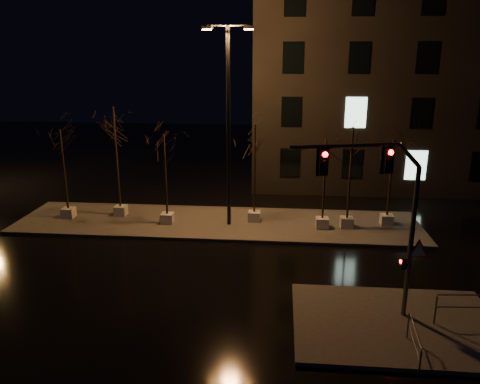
# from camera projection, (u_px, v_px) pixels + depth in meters

# --- Properties ---
(ground) EXTENTS (90.00, 90.00, 0.00)m
(ground) POSITION_uv_depth(u_px,v_px,m) (198.00, 272.00, 20.01)
(ground) COLOR black
(ground) RESTS_ON ground
(median) EXTENTS (22.00, 5.00, 0.15)m
(median) POSITION_uv_depth(u_px,v_px,m) (217.00, 223.00, 25.73)
(median) COLOR #484540
(median) RESTS_ON ground
(sidewalk_corner) EXTENTS (7.00, 5.00, 0.15)m
(sidewalk_corner) POSITION_uv_depth(u_px,v_px,m) (396.00, 324.00, 15.99)
(sidewalk_corner) COLOR #484540
(sidewalk_corner) RESTS_ON ground
(building) EXTENTS (25.00, 12.00, 15.00)m
(building) POSITION_uv_depth(u_px,v_px,m) (430.00, 76.00, 33.91)
(building) COLOR black
(building) RESTS_ON ground
(tree_0) EXTENTS (1.80, 1.80, 5.13)m
(tree_0) POSITION_uv_depth(u_px,v_px,m) (62.00, 149.00, 25.28)
(tree_0) COLOR silver
(tree_0) RESTS_ON median
(tree_1) EXTENTS (1.80, 1.80, 6.29)m
(tree_1) POSITION_uv_depth(u_px,v_px,m) (115.00, 132.00, 25.39)
(tree_1) COLOR silver
(tree_1) RESTS_ON median
(tree_2) EXTENTS (1.80, 1.80, 4.98)m
(tree_2) POSITION_uv_depth(u_px,v_px,m) (165.00, 155.00, 24.41)
(tree_2) COLOR silver
(tree_2) RESTS_ON median
(tree_3) EXTENTS (1.80, 1.80, 5.53)m
(tree_3) POSITION_uv_depth(u_px,v_px,m) (255.00, 146.00, 24.61)
(tree_3) COLOR silver
(tree_3) RESTS_ON median
(tree_4) EXTENTS (1.80, 1.80, 4.86)m
(tree_4) POSITION_uv_depth(u_px,v_px,m) (325.00, 160.00, 23.75)
(tree_4) COLOR silver
(tree_4) RESTS_ON median
(tree_5) EXTENTS (1.80, 1.80, 5.49)m
(tree_5) POSITION_uv_depth(u_px,v_px,m) (352.00, 150.00, 23.67)
(tree_5) COLOR silver
(tree_5) RESTS_ON median
(tree_6) EXTENTS (1.80, 1.80, 4.80)m
(tree_6) POSITION_uv_depth(u_px,v_px,m) (392.00, 158.00, 24.25)
(tree_6) COLOR silver
(tree_6) RESTS_ON median
(traffic_signal_mast) EXTENTS (4.92, 1.22, 6.14)m
(traffic_signal_mast) POSITION_uv_depth(u_px,v_px,m) (386.00, 207.00, 15.19)
(traffic_signal_mast) COLOR #54565B
(traffic_signal_mast) RESTS_ON sidewalk_corner
(streetlight_main) EXTENTS (2.55, 0.31, 10.23)m
(streetlight_main) POSITION_uv_depth(u_px,v_px,m) (228.00, 114.00, 23.68)
(streetlight_main) COLOR black
(streetlight_main) RESTS_ON median
(guard_rail_a) EXTENTS (2.56, 0.25, 1.11)m
(guard_rail_a) POSITION_uv_depth(u_px,v_px,m) (474.00, 305.00, 15.68)
(guard_rail_a) COLOR #54565B
(guard_rail_a) RESTS_ON sidewalk_corner
(guard_rail_b) EXTENTS (0.23, 2.07, 0.99)m
(guard_rail_b) POSITION_uv_depth(u_px,v_px,m) (414.00, 339.00, 13.95)
(guard_rail_b) COLOR #54565B
(guard_rail_b) RESTS_ON sidewalk_corner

